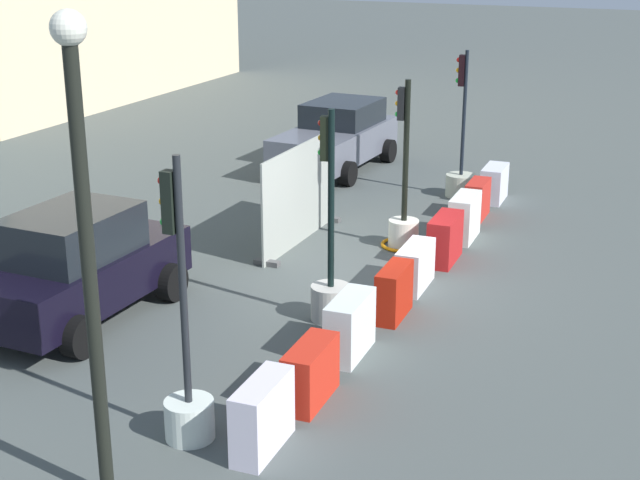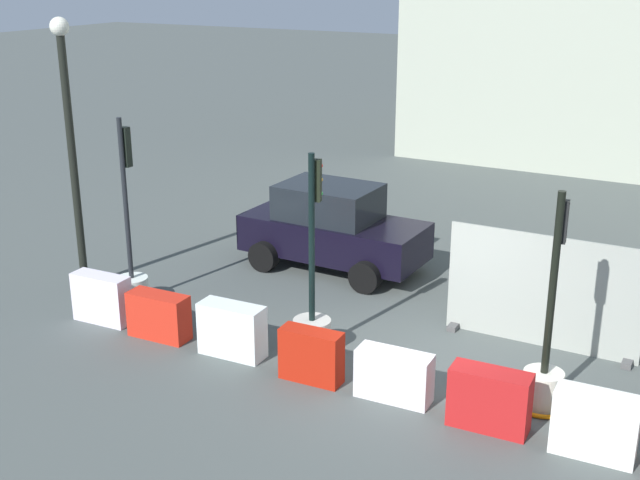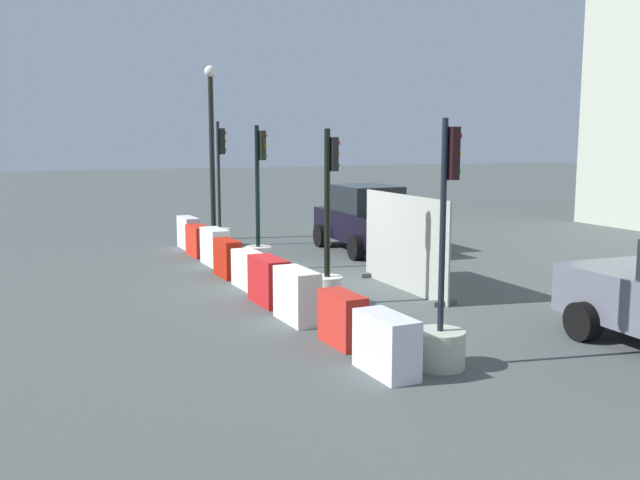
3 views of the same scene
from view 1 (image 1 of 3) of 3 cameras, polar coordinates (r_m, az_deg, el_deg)
The scene contains 18 objects.
ground_plane at distance 16.92m, azimuth 2.65°, elevation -2.37°, with size 120.00×120.00×0.00m, color #49504E.
traffic_light_0 at distance 11.70m, azimuth -8.14°, elevation -8.96°, with size 0.62×0.62×3.64m.
traffic_light_1 at distance 14.97m, azimuth 0.64°, elevation -2.65°, with size 0.65×0.65×3.46m.
traffic_light_2 at distance 18.47m, azimuth 5.15°, elevation 1.27°, with size 0.89×0.89×3.33m.
traffic_light_3 at distance 22.13m, azimuth 8.63°, elevation 4.10°, with size 0.70×0.70×3.42m.
construction_barrier_0 at distance 11.48m, azimuth -3.55°, elevation -10.72°, with size 1.13×0.43×0.91m.
construction_barrier_1 at distance 12.56m, azimuth -0.59°, elevation -8.17°, with size 1.13×0.47×0.82m.
construction_barrier_2 at distance 13.82m, azimuth 1.84°, elevation -5.32°, with size 1.15×0.48×0.91m.
construction_barrier_3 at distance 15.17m, azimuth 4.56°, elevation -3.22°, with size 1.02×0.40×0.86m.
construction_barrier_4 at distance 16.44m, azimuth 5.85°, elevation -1.64°, with size 1.17×0.47×0.78m.
construction_barrier_5 at distance 17.76m, azimuth 7.67°, elevation 0.06°, with size 1.15×0.48×0.90m.
construction_barrier_6 at distance 19.09m, azimuth 8.85°, elevation 1.37°, with size 1.12×0.49×0.92m.
construction_barrier_7 at distance 20.59m, azimuth 9.63°, elevation 2.47°, with size 0.98×0.42×0.81m.
construction_barrier_8 at distance 21.93m, azimuth 10.64°, elevation 3.42°, with size 1.08×0.51×0.81m.
car_grey_saloon at distance 24.40m, azimuth 1.02°, elevation 6.38°, with size 4.39×2.35×1.71m.
car_black_sedan at distance 15.41m, azimuth -14.57°, elevation -1.53°, with size 3.97×2.15×1.84m.
street_lamp_post at distance 9.73m, azimuth -14.22°, elevation 1.04°, with size 0.36×0.36×5.35m.
site_fence_panel at distance 18.56m, azimuth -1.25°, elevation 2.67°, with size 3.33×0.50×2.00m.
Camera 1 is at (-14.77, -5.56, 6.11)m, focal length 52.20 mm.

